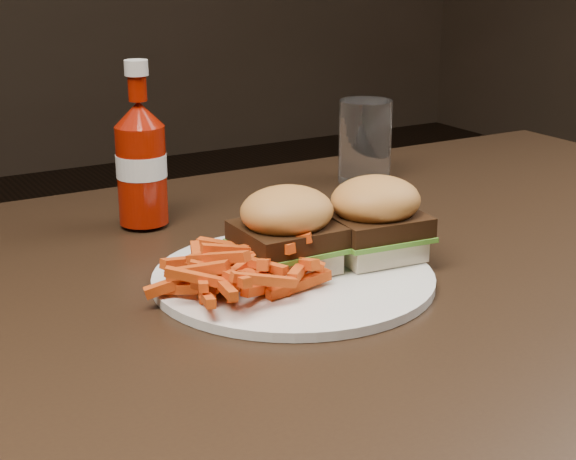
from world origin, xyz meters
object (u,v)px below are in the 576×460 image
ketchup_bottle (142,175)px  plate (293,278)px  tumbler (365,141)px  dining_table (375,278)px

ketchup_bottle → plate: bearing=-76.3°
plate → tumbler: bearing=45.1°
plate → ketchup_bottle: size_ratio=2.41×
ketchup_bottle → tumbler: 0.33m
ketchup_bottle → tumbler: (0.33, 0.04, -0.01)m
tumbler → dining_table: bearing=-122.7°
ketchup_bottle → dining_table: bearing=-53.8°
ketchup_bottle → tumbler: size_ratio=1.01×
plate → tumbler: 0.39m
dining_table → plate: size_ratio=4.49×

